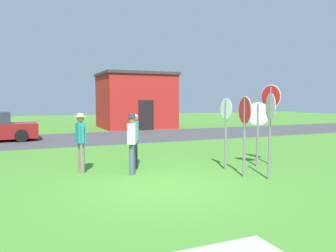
{
  "coord_description": "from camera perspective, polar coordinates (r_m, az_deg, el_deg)",
  "views": [
    {
      "loc": [
        -3.02,
        -7.39,
        2.13
      ],
      "look_at": [
        1.15,
        2.25,
        1.3
      ],
      "focal_mm": 35.64,
      "sensor_mm": 36.0,
      "label": 1
    }
  ],
  "objects": [
    {
      "name": "stop_sign_rear_left",
      "position": [
        9.21,
        17.07,
        0.82
      ],
      "size": [
        0.27,
        0.69,
        2.3
      ],
      "color": "slate",
      "rests_on": "ground"
    },
    {
      "name": "person_near_signs",
      "position": [
        9.53,
        -6.15,
        -2.42
      ],
      "size": [
        0.36,
        0.52,
        1.74
      ],
      "color": "#4C5670",
      "rests_on": "ground"
    },
    {
      "name": "building_background",
      "position": [
        25.5,
        -5.59,
        4.36
      ],
      "size": [
        5.31,
        4.93,
        4.11
      ],
      "color": "#B2231E",
      "rests_on": "ground"
    },
    {
      "name": "street_asphalt",
      "position": [
        18.91,
        -14.06,
        -2.07
      ],
      "size": [
        60.0,
        6.4,
        0.01
      ],
      "primitive_type": "cube",
      "color": "#424247",
      "rests_on": "ground"
    },
    {
      "name": "stop_sign_rear_right",
      "position": [
        10.95,
        15.11,
        0.51
      ],
      "size": [
        0.51,
        0.54,
        2.05
      ],
      "color": "slate",
      "rests_on": "ground"
    },
    {
      "name": "person_in_blue",
      "position": [
        10.52,
        -5.77,
        -1.78
      ],
      "size": [
        0.43,
        0.54,
        1.69
      ],
      "color": "#2D2D33",
      "rests_on": "ground"
    },
    {
      "name": "stop_sign_center_cluster",
      "position": [
        10.23,
        9.89,
        0.68
      ],
      "size": [
        0.07,
        0.64,
        2.18
      ],
      "color": "slate",
      "rests_on": "ground"
    },
    {
      "name": "person_on_left",
      "position": [
        10.03,
        -14.68,
        -2.2
      ],
      "size": [
        0.31,
        0.57,
        1.74
      ],
      "color": "#7A6B56",
      "rests_on": "ground"
    },
    {
      "name": "stop_sign_tallest",
      "position": [
        11.41,
        17.11,
        2.65
      ],
      "size": [
        0.18,
        0.76,
        2.62
      ],
      "color": "slate",
      "rests_on": "ground"
    },
    {
      "name": "stop_sign_nearest",
      "position": [
        9.33,
        12.97,
        0.71
      ],
      "size": [
        0.16,
        0.77,
        2.23
      ],
      "color": "slate",
      "rests_on": "ground"
    },
    {
      "name": "ground_plane",
      "position": [
        8.27,
        -1.14,
        -10.43
      ],
      "size": [
        80.0,
        80.0,
        0.0
      ],
      "primitive_type": "plane",
      "color": "#47842D"
    }
  ]
}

